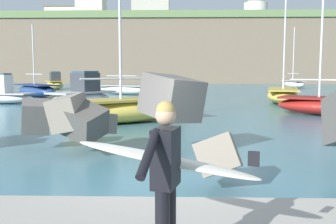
{
  "coord_description": "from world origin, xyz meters",
  "views": [
    {
      "loc": [
        0.32,
        -7.93,
        2.31
      ],
      "look_at": [
        0.1,
        0.5,
        1.4
      ],
      "focal_mm": 41.02,
      "sensor_mm": 36.0,
      "label": 1
    }
  ],
  "objects_px": {
    "boat_near_centre": "(130,109)",
    "boat_mid_left": "(283,95)",
    "boat_far_right": "(37,90)",
    "station_building_central": "(151,7)",
    "boat_near_right": "(326,105)",
    "boat_mid_centre": "(82,97)",
    "station_building_east": "(91,6)",
    "boat_far_left": "(294,84)",
    "station_building_west": "(66,17)",
    "boat_near_left": "(55,83)",
    "mooring_buoy_inner": "(135,89)",
    "boat_far_centre": "(125,89)",
    "surfer_with_board": "(166,170)",
    "boat_mid_right": "(4,94)"
  },
  "relations": [
    {
      "from": "boat_near_centre",
      "to": "boat_mid_left",
      "type": "distance_m",
      "value": 14.21
    },
    {
      "from": "boat_far_right",
      "to": "station_building_central",
      "type": "distance_m",
      "value": 49.21
    },
    {
      "from": "boat_near_right",
      "to": "boat_far_right",
      "type": "distance_m",
      "value": 24.41
    },
    {
      "from": "boat_mid_centre",
      "to": "station_building_east",
      "type": "xyz_separation_m",
      "value": [
        -10.57,
        50.38,
        13.72
      ]
    },
    {
      "from": "boat_near_centre",
      "to": "station_building_central",
      "type": "relative_size",
      "value": 0.8
    },
    {
      "from": "boat_far_left",
      "to": "station_building_east",
      "type": "relative_size",
      "value": 1.51
    },
    {
      "from": "boat_near_centre",
      "to": "station_building_west",
      "type": "distance_m",
      "value": 77.92
    },
    {
      "from": "boat_near_left",
      "to": "boat_far_right",
      "type": "relative_size",
      "value": 0.72
    },
    {
      "from": "mooring_buoy_inner",
      "to": "station_building_west",
      "type": "height_order",
      "value": "station_building_west"
    },
    {
      "from": "boat_far_centre",
      "to": "mooring_buoy_inner",
      "type": "relative_size",
      "value": 17.27
    },
    {
      "from": "boat_far_right",
      "to": "mooring_buoy_inner",
      "type": "bearing_deg",
      "value": 54.55
    },
    {
      "from": "boat_near_centre",
      "to": "station_building_central",
      "type": "distance_m",
      "value": 64.83
    },
    {
      "from": "boat_far_centre",
      "to": "station_building_east",
      "type": "relative_size",
      "value": 1.45
    },
    {
      "from": "surfer_with_board",
      "to": "boat_far_left",
      "type": "xyz_separation_m",
      "value": [
        15.19,
        46.39,
        -0.68
      ]
    },
    {
      "from": "surfer_with_board",
      "to": "boat_mid_right",
      "type": "distance_m",
      "value": 25.69
    },
    {
      "from": "boat_mid_right",
      "to": "station_building_east",
      "type": "distance_m",
      "value": 49.04
    },
    {
      "from": "boat_mid_centre",
      "to": "boat_far_centre",
      "type": "xyz_separation_m",
      "value": [
        0.71,
        13.81,
        -0.21
      ]
    },
    {
      "from": "station_building_east",
      "to": "boat_far_left",
      "type": "bearing_deg",
      "value": -36.36
    },
    {
      "from": "mooring_buoy_inner",
      "to": "station_building_west",
      "type": "bearing_deg",
      "value": 114.87
    },
    {
      "from": "boat_mid_centre",
      "to": "mooring_buoy_inner",
      "type": "distance_m",
      "value": 21.26
    },
    {
      "from": "boat_near_centre",
      "to": "station_building_central",
      "type": "xyz_separation_m",
      "value": [
        -3.41,
        63.05,
        14.71
      ]
    },
    {
      "from": "station_building_central",
      "to": "station_building_east",
      "type": "distance_m",
      "value": 12.74
    },
    {
      "from": "station_building_west",
      "to": "station_building_east",
      "type": "xyz_separation_m",
      "value": [
        9.7,
        -16.43,
        -0.14
      ]
    },
    {
      "from": "station_building_west",
      "to": "station_building_east",
      "type": "relative_size",
      "value": 1.57
    },
    {
      "from": "boat_mid_right",
      "to": "mooring_buoy_inner",
      "type": "bearing_deg",
      "value": 67.79
    },
    {
      "from": "station_building_west",
      "to": "mooring_buoy_inner",
      "type": "bearing_deg",
      "value": -65.13
    },
    {
      "from": "surfer_with_board",
      "to": "boat_near_left",
      "type": "distance_m",
      "value": 45.87
    },
    {
      "from": "boat_mid_centre",
      "to": "boat_far_left",
      "type": "distance_m",
      "value": 34.31
    },
    {
      "from": "boat_far_left",
      "to": "mooring_buoy_inner",
      "type": "distance_m",
      "value": 20.9
    },
    {
      "from": "boat_near_right",
      "to": "boat_mid_right",
      "type": "height_order",
      "value": "boat_near_right"
    },
    {
      "from": "boat_near_right",
      "to": "station_building_central",
      "type": "height_order",
      "value": "station_building_central"
    },
    {
      "from": "boat_near_left",
      "to": "boat_far_right",
      "type": "height_order",
      "value": "boat_far_right"
    },
    {
      "from": "boat_near_right",
      "to": "mooring_buoy_inner",
      "type": "height_order",
      "value": "boat_near_right"
    },
    {
      "from": "boat_near_left",
      "to": "station_building_central",
      "type": "relative_size",
      "value": 0.59
    },
    {
      "from": "boat_mid_left",
      "to": "boat_far_left",
      "type": "relative_size",
      "value": 0.93
    },
    {
      "from": "boat_mid_right",
      "to": "boat_far_right",
      "type": "xyz_separation_m",
      "value": [
        -0.34,
        7.09,
        -0.04
      ]
    },
    {
      "from": "boat_far_left",
      "to": "station_building_east",
      "type": "bearing_deg",
      "value": 143.64
    },
    {
      "from": "boat_mid_centre",
      "to": "boat_near_right",
      "type": "bearing_deg",
      "value": -12.77
    },
    {
      "from": "boat_near_left",
      "to": "boat_mid_left",
      "type": "height_order",
      "value": "boat_mid_left"
    },
    {
      "from": "boat_far_centre",
      "to": "boat_near_right",
      "type": "bearing_deg",
      "value": -52.82
    },
    {
      "from": "boat_mid_centre",
      "to": "boat_far_centre",
      "type": "height_order",
      "value": "boat_far_centre"
    },
    {
      "from": "boat_mid_right",
      "to": "surfer_with_board",
      "type": "bearing_deg",
      "value": -61.98
    },
    {
      "from": "boat_near_centre",
      "to": "station_building_central",
      "type": "height_order",
      "value": "station_building_central"
    },
    {
      "from": "boat_near_centre",
      "to": "boat_mid_right",
      "type": "distance_m",
      "value": 13.85
    },
    {
      "from": "surfer_with_board",
      "to": "station_building_central",
      "type": "relative_size",
      "value": 0.27
    },
    {
      "from": "boat_near_centre",
      "to": "station_building_central",
      "type": "bearing_deg",
      "value": 93.09
    },
    {
      "from": "boat_far_right",
      "to": "station_building_central",
      "type": "xyz_separation_m",
      "value": [
        6.98,
        46.44,
        14.7
      ]
    },
    {
      "from": "boat_near_left",
      "to": "boat_mid_centre",
      "type": "relative_size",
      "value": 0.96
    },
    {
      "from": "boat_near_centre",
      "to": "boat_mid_centre",
      "type": "xyz_separation_m",
      "value": [
        -3.67,
        6.01,
        0.15
      ]
    },
    {
      "from": "boat_near_left",
      "to": "boat_near_right",
      "type": "relative_size",
      "value": 0.62
    }
  ]
}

